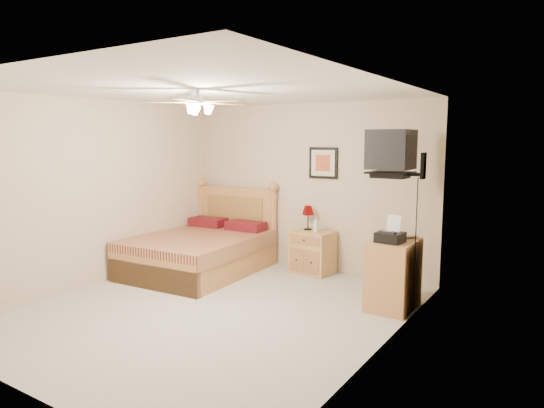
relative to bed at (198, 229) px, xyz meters
The scene contains 17 objects.
floor 1.78m from the bed, 42.53° to the right, with size 4.50×4.50×0.00m, color #AAA399.
ceiling 2.48m from the bed, 42.53° to the right, with size 4.00×4.50×0.04m, color white.
wall_back 1.77m from the bed, 42.79° to the left, with size 4.00×0.04×2.50m, color #C6AF91.
wall_front 3.63m from the bed, 70.09° to the right, with size 4.00×0.04×2.50m, color #C6AF91.
wall_left 1.49m from the bed, 124.82° to the right, with size 0.04×4.50×2.50m, color #C6AF91.
wall_right 3.46m from the bed, 19.17° to the right, with size 0.04×4.50×2.50m, color #C6AF91.
bed is the anchor object (origin of this frame).
nightstand 1.73m from the bed, 31.43° to the left, with size 0.58×0.43×0.63m, color tan.
table_lamp 1.64m from the bed, 35.43° to the left, with size 0.20×0.20×0.36m, color #5C0403, non-canonical shape.
lotion_bottle 1.74m from the bed, 29.88° to the left, with size 0.09×0.09×0.23m, color silver.
framed_picture 2.09m from the bed, 36.67° to the left, with size 0.46×0.04×0.46m, color black.
dresser 2.96m from the bed, ahead, with size 0.48×0.69×0.81m, color #BB7E51.
fax_machine 2.96m from the bed, ahead, with size 0.28×0.30×0.30m, color black, non-canonical shape.
magazine_lower 2.90m from the bed, ahead, with size 0.17×0.23×0.02m, color tan.
magazine_upper 2.93m from the bed, ahead, with size 0.22×0.30×0.02m, color tan.
wall_tv 3.20m from the bed, ahead, with size 0.56×0.46×0.58m, color black, non-canonical shape.
ceiling_fan 2.48m from the bed, 47.23° to the right, with size 1.14×1.14×0.28m, color silver, non-canonical shape.
Camera 1 is at (3.52, -4.18, 1.97)m, focal length 32.00 mm.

